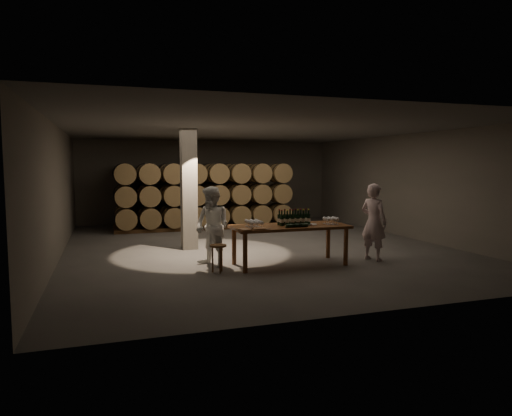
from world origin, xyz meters
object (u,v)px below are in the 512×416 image
object	(u,v)px
notebook_near	(259,229)
person_man	(374,222)
plate	(311,224)
stool	(218,250)
person_woman	(212,227)
tasting_table	(290,230)
bottle_cluster	(294,219)

from	to	relation	value
notebook_near	person_man	distance (m)	2.95
plate	stool	size ratio (longest dim) A/B	0.48
person_man	person_woman	size ratio (longest dim) A/B	1.02
tasting_table	person_woman	bearing A→B (deg)	166.31
person_woman	person_man	bearing A→B (deg)	48.73
stool	bottle_cluster	bearing A→B (deg)	8.15
bottle_cluster	notebook_near	distance (m)	1.10
notebook_near	person_man	world-z (taller)	person_man
stool	person_woman	bearing A→B (deg)	87.97
tasting_table	stool	xyz separation A→B (m)	(-1.70, -0.21, -0.32)
tasting_table	person_man	distance (m)	2.08
tasting_table	notebook_near	world-z (taller)	notebook_near
tasting_table	bottle_cluster	bearing A→B (deg)	23.64
bottle_cluster	person_man	size ratio (longest dim) A/B	0.41
plate	notebook_near	distance (m)	1.40
tasting_table	notebook_near	distance (m)	0.97
plate	notebook_near	xyz separation A→B (m)	(-1.35, -0.35, 0.01)
bottle_cluster	plate	distance (m)	0.40
tasting_table	person_man	world-z (taller)	person_man
notebook_near	plate	bearing A→B (deg)	19.01
tasting_table	bottle_cluster	size ratio (longest dim) A/B	3.51
plate	person_woman	xyz separation A→B (m)	(-2.17, 0.47, -0.02)
tasting_table	person_woman	distance (m)	1.73
tasting_table	person_woman	xyz separation A→B (m)	(-1.68, 0.41, 0.09)
bottle_cluster	person_woman	size ratio (longest dim) A/B	0.42
plate	person_woman	size ratio (longest dim) A/B	0.16
tasting_table	notebook_near	xyz separation A→B (m)	(-0.87, -0.41, 0.12)
tasting_table	stool	world-z (taller)	tasting_table
bottle_cluster	notebook_near	world-z (taller)	bottle_cluster
tasting_table	bottle_cluster	world-z (taller)	bottle_cluster
plate	person_man	distance (m)	1.59
stool	notebook_near	bearing A→B (deg)	-13.58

